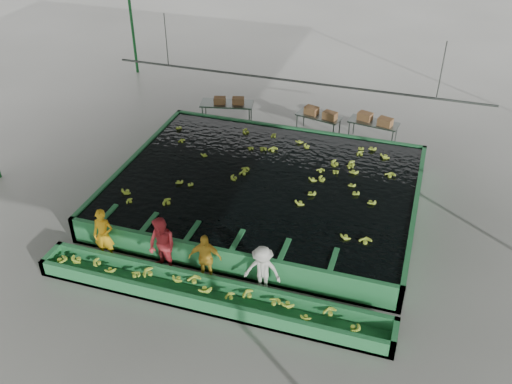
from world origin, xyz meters
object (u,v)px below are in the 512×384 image
(worker_c, at_px, (205,258))
(packing_table_right, at_px, (372,132))
(packing_table_left, at_px, (227,114))
(box_stack_left, at_px, (229,104))
(worker_d, at_px, (262,271))
(box_stack_right, at_px, (375,122))
(box_stack_mid, at_px, (320,116))
(worker_b, at_px, (162,246))
(worker_a, at_px, (104,235))
(sorting_trough, at_px, (209,295))
(flotation_tank, at_px, (265,190))
(packing_table_mid, at_px, (318,125))

(worker_c, distance_m, packing_table_right, 10.23)
(packing_table_left, distance_m, box_stack_left, 0.51)
(worker_d, height_order, box_stack_right, worker_d)
(box_stack_left, height_order, box_stack_mid, box_stack_left)
(worker_d, bearing_deg, worker_b, 175.05)
(worker_a, height_order, worker_d, worker_a)
(sorting_trough, xyz_separation_m, worker_c, (-0.42, 0.80, 0.54))
(worker_b, xyz_separation_m, worker_d, (2.97, 0.00, -0.12))
(flotation_tank, relative_size, worker_c, 6.34)
(sorting_trough, height_order, box_stack_right, box_stack_right)
(worker_d, bearing_deg, box_stack_mid, 88.30)
(worker_c, relative_size, box_stack_mid, 1.14)
(packing_table_right, xyz_separation_m, box_stack_mid, (-2.15, -0.02, 0.39))
(sorting_trough, bearing_deg, box_stack_mid, 86.18)
(packing_table_left, bearing_deg, box_stack_mid, 4.56)
(flotation_tank, bearing_deg, packing_table_left, 122.69)
(worker_d, distance_m, packing_table_mid, 9.73)
(worker_d, height_order, box_stack_left, worker_d)
(packing_table_right, bearing_deg, packing_table_mid, 179.67)
(worker_c, height_order, packing_table_right, worker_c)
(worker_d, relative_size, box_stack_mid, 1.13)
(box_stack_left, bearing_deg, worker_c, -73.80)
(worker_c, distance_m, packing_table_mid, 9.76)
(worker_a, height_order, box_stack_right, worker_a)
(worker_b, height_order, box_stack_left, worker_b)
(worker_d, xyz_separation_m, packing_table_left, (-4.49, 9.35, -0.28))
(worker_d, relative_size, packing_table_mid, 0.86)
(worker_c, bearing_deg, worker_d, -13.27)
(sorting_trough, xyz_separation_m, box_stack_left, (-3.13, 10.13, 0.75))
(worker_b, xyz_separation_m, box_stack_left, (-1.41, 9.33, 0.09))
(box_stack_left, xyz_separation_m, box_stack_right, (6.02, 0.32, -0.11))
(worker_c, height_order, box_stack_mid, worker_c)
(packing_table_right, bearing_deg, worker_c, -108.68)
(box_stack_mid, bearing_deg, worker_a, -113.99)
(box_stack_left, relative_size, box_stack_right, 0.89)
(worker_a, relative_size, packing_table_left, 0.77)
(packing_table_mid, relative_size, box_stack_left, 1.45)
(worker_c, bearing_deg, flotation_tank, 71.11)
(worker_b, distance_m, packing_table_right, 10.72)
(worker_c, xyz_separation_m, packing_table_left, (-2.82, 9.35, -0.29))
(flotation_tank, xyz_separation_m, packing_table_right, (2.85, 5.39, -0.01))
(worker_c, xyz_separation_m, worker_d, (1.67, 0.00, -0.01))
(box_stack_mid, bearing_deg, box_stack_left, -174.98)
(box_stack_left, bearing_deg, worker_d, -64.84)
(flotation_tank, xyz_separation_m, sorting_trough, (0.00, -5.10, -0.20))
(packing_table_mid, distance_m, packing_table_right, 2.23)
(worker_a, xyz_separation_m, worker_d, (4.85, 0.00, -0.06))
(worker_b, bearing_deg, worker_a, -157.35)
(packing_table_right, bearing_deg, box_stack_mid, -179.43)
(flotation_tank, xyz_separation_m, worker_a, (-3.60, -4.30, 0.39))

